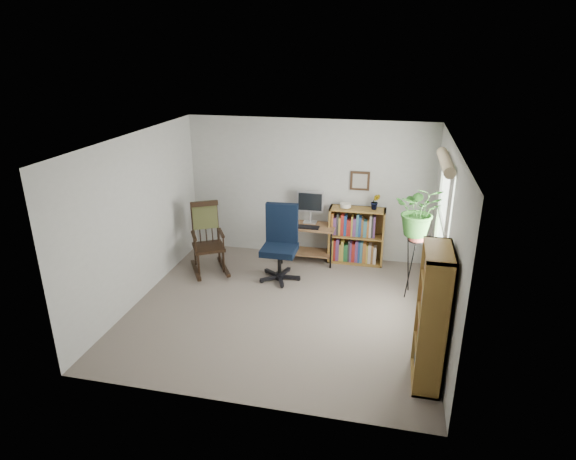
% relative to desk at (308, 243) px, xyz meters
% --- Properties ---
extents(floor, '(4.20, 4.00, 0.00)m').
position_rel_desk_xyz_m(floor, '(-0.07, -1.70, -0.33)').
color(floor, slate).
rests_on(floor, ground).
extents(ceiling, '(4.20, 4.00, 0.00)m').
position_rel_desk_xyz_m(ceiling, '(-0.07, -1.70, 2.07)').
color(ceiling, silver).
rests_on(ceiling, ground).
extents(wall_back, '(4.20, 0.00, 2.40)m').
position_rel_desk_xyz_m(wall_back, '(-0.07, 0.30, 0.87)').
color(wall_back, '#B2B3AF').
rests_on(wall_back, ground).
extents(wall_front, '(4.20, 0.00, 2.40)m').
position_rel_desk_xyz_m(wall_front, '(-0.07, -3.70, 0.87)').
color(wall_front, '#B2B3AF').
rests_on(wall_front, ground).
extents(wall_left, '(0.00, 4.00, 2.40)m').
position_rel_desk_xyz_m(wall_left, '(-2.17, -1.70, 0.87)').
color(wall_left, '#B2B3AF').
rests_on(wall_left, ground).
extents(wall_right, '(0.00, 4.00, 2.40)m').
position_rel_desk_xyz_m(wall_right, '(2.03, -1.70, 0.87)').
color(wall_right, '#B2B3AF').
rests_on(wall_right, ground).
extents(window, '(0.12, 1.20, 1.50)m').
position_rel_desk_xyz_m(window, '(1.99, -1.40, 1.07)').
color(window, white).
rests_on(window, wall_right).
extents(desk, '(0.91, 0.50, 0.66)m').
position_rel_desk_xyz_m(desk, '(0.00, 0.00, 0.00)').
color(desk, brown).
rests_on(desk, floor).
extents(monitor, '(0.46, 0.16, 0.56)m').
position_rel_desk_xyz_m(monitor, '(-0.00, 0.14, 0.61)').
color(monitor, '#BDBCC1').
rests_on(monitor, desk).
extents(keyboard, '(0.40, 0.15, 0.02)m').
position_rel_desk_xyz_m(keyboard, '(-0.00, -0.12, 0.34)').
color(keyboard, black).
rests_on(keyboard, desk).
extents(office_chair, '(0.70, 0.70, 1.22)m').
position_rel_desk_xyz_m(office_chair, '(-0.32, -0.80, 0.28)').
color(office_chair, black).
rests_on(office_chair, floor).
extents(rocking_chair, '(1.03, 1.17, 1.17)m').
position_rel_desk_xyz_m(rocking_chair, '(-1.52, -0.75, 0.26)').
color(rocking_chair, black).
rests_on(rocking_chair, floor).
extents(low_bookshelf, '(0.93, 0.31, 0.98)m').
position_rel_desk_xyz_m(low_bookshelf, '(0.80, 0.12, 0.16)').
color(low_bookshelf, olive).
rests_on(low_bookshelf, floor).
extents(tall_bookshelf, '(0.30, 0.69, 1.58)m').
position_rel_desk_xyz_m(tall_bookshelf, '(1.85, -2.86, 0.46)').
color(tall_bookshelf, olive).
rests_on(tall_bookshelf, floor).
extents(plant_stand, '(0.38, 0.38, 1.04)m').
position_rel_desk_xyz_m(plant_stand, '(1.73, -0.87, 0.19)').
color(plant_stand, black).
rests_on(plant_stand, floor).
extents(spider_plant, '(1.69, 1.88, 1.46)m').
position_rel_desk_xyz_m(spider_plant, '(1.73, -0.87, 1.36)').
color(spider_plant, '#295E20').
rests_on(spider_plant, plant_stand).
extents(potted_plant_small, '(0.13, 0.24, 0.11)m').
position_rel_desk_xyz_m(potted_plant_small, '(1.08, 0.13, 0.70)').
color(potted_plant_small, '#295E20').
rests_on(potted_plant_small, low_bookshelf).
extents(framed_picture, '(0.32, 0.04, 0.32)m').
position_rel_desk_xyz_m(framed_picture, '(0.80, 0.27, 1.08)').
color(framed_picture, black).
rests_on(framed_picture, wall_back).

